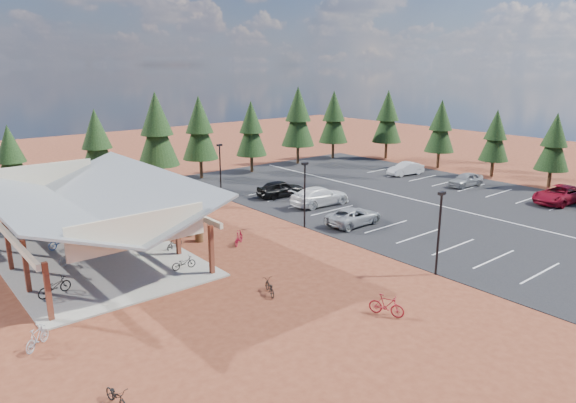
{
  "coord_description": "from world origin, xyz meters",
  "views": [
    {
      "loc": [
        -20.21,
        -26.51,
        12.23
      ],
      "look_at": [
        4.23,
        3.07,
        2.0
      ],
      "focal_mm": 32.0,
      "sensor_mm": 36.0,
      "label": 1
    }
  ],
  "objects": [
    {
      "name": "lamp_post_2",
      "position": [
        5.0,
        14.0,
        2.98
      ],
      "size": [
        0.5,
        0.25,
        5.14
      ],
      "color": "black",
      "rests_on": "ground"
    },
    {
      "name": "car_8",
      "position": [
        27.03,
        1.75,
        0.76
      ],
      "size": [
        4.33,
        2.04,
        1.43
      ],
      "primitive_type": "imported",
      "rotation": [
        0.0,
        0.0,
        -1.66
      ],
      "color": "gray",
      "rests_on": "asphalt_lot"
    },
    {
      "name": "car_4",
      "position": [
        9.55,
        10.59,
        0.84
      ],
      "size": [
        4.89,
        2.48,
        1.59
      ],
      "primitive_type": "imported",
      "rotation": [
        0.0,
        0.0,
        1.44
      ],
      "color": "black",
      "rests_on": "asphalt_lot"
    },
    {
      "name": "concrete_pad",
      "position": [
        -10.0,
        7.0,
        0.05
      ],
      "size": [
        10.6,
        18.6,
        0.1
      ],
      "primitive_type": "cube",
      "color": "gray",
      "rests_on": "ground"
    },
    {
      "name": "bike_3",
      "position": [
        -10.77,
        13.15,
        0.57
      ],
      "size": [
        1.63,
        0.71,
        0.95
      ],
      "primitive_type": "imported",
      "rotation": [
        0.0,
        0.0,
        1.75
      ],
      "color": "maroon",
      "rests_on": "concrete_pad"
    },
    {
      "name": "pine_6",
      "position": [
        14.36,
        22.03,
        5.08
      ],
      "size": [
        3.57,
        3.57,
        8.32
      ],
      "color": "#382314",
      "rests_on": "ground"
    },
    {
      "name": "pine_4",
      "position": [
        2.33,
        21.35,
        5.97
      ],
      "size": [
        4.19,
        4.19,
        9.77
      ],
      "color": "#382314",
      "rests_on": "ground"
    },
    {
      "name": "bike_5",
      "position": [
        -7.09,
        6.46,
        0.57
      ],
      "size": [
        1.57,
        0.47,
        0.94
      ],
      "primitive_type": "imported",
      "rotation": [
        0.0,
        0.0,
        1.59
      ],
      "color": "#969A9E",
      "rests_on": "concrete_pad"
    },
    {
      "name": "bike_7",
      "position": [
        -7.71,
        11.22,
        0.6
      ],
      "size": [
        1.72,
        0.69,
        1.0
      ],
      "primitive_type": "imported",
      "rotation": [
        0.0,
        0.0,
        1.7
      ],
      "color": "maroon",
      "rests_on": "concrete_pad"
    },
    {
      "name": "pine_13",
      "position": [
        33.84,
        18.09,
        5.56
      ],
      "size": [
        3.9,
        3.9,
        9.09
      ],
      "color": "#382314",
      "rests_on": "ground"
    },
    {
      "name": "car_9",
      "position": [
        26.87,
        9.33,
        0.76
      ],
      "size": [
        4.57,
        2.22,
        1.45
      ],
      "primitive_type": "imported",
      "rotation": [
        0.0,
        0.0,
        -1.73
      ],
      "color": "silver",
      "rests_on": "asphalt_lot"
    },
    {
      "name": "pine_8",
      "position": [
        28.21,
        22.57,
        5.51
      ],
      "size": [
        3.87,
        3.87,
        9.03
      ],
      "color": "#382314",
      "rests_on": "ground"
    },
    {
      "name": "bike_6",
      "position": [
        -7.88,
        7.21,
        0.56
      ],
      "size": [
        1.79,
        0.78,
        0.91
      ],
      "primitive_type": "imported",
      "rotation": [
        0.0,
        0.0,
        1.47
      ],
      "color": "#23599F",
      "rests_on": "concrete_pad"
    },
    {
      "name": "bike_2",
      "position": [
        -11.1,
        8.98,
        0.58
      ],
      "size": [
        1.95,
        1.19,
        0.97
      ],
      "primitive_type": "imported",
      "rotation": [
        0.0,
        0.0,
        1.89
      ],
      "color": "navy",
      "rests_on": "concrete_pad"
    },
    {
      "name": "bike_9",
      "position": [
        -15.79,
        -3.61,
        0.5
      ],
      "size": [
        1.55,
        1.47,
        1.0
      ],
      "primitive_type": "imported",
      "rotation": [
        0.0,
        0.0,
        2.31
      ],
      "color": "#9B9DA4",
      "rests_on": "ground"
    },
    {
      "name": "car_2",
      "position": [
        8.43,
        -0.0,
        0.72
      ],
      "size": [
        4.93,
        2.31,
        1.36
      ],
      "primitive_type": "imported",
      "rotation": [
        0.0,
        0.0,
        1.58
      ],
      "color": "#9A9EA2",
      "rests_on": "asphalt_lot"
    },
    {
      "name": "pine_11",
      "position": [
        33.94,
        2.73,
        4.6
      ],
      "size": [
        3.23,
        3.23,
        7.53
      ],
      "color": "#382314",
      "rests_on": "ground"
    },
    {
      "name": "lamp_post_0",
      "position": [
        5.0,
        -10.0,
        2.98
      ],
      "size": [
        0.5,
        0.25,
        5.14
      ],
      "color": "black",
      "rests_on": "ground"
    },
    {
      "name": "lamp_post_1",
      "position": [
        5.0,
        2.0,
        2.98
      ],
      "size": [
        0.5,
        0.25,
        5.14
      ],
      "color": "black",
      "rests_on": "ground"
    },
    {
      "name": "pine_7",
      "position": [
        21.95,
        22.55,
        5.95
      ],
      "size": [
        4.18,
        4.18,
        9.73
      ],
      "color": "#382314",
      "rests_on": "ground"
    },
    {
      "name": "bike_8",
      "position": [
        -14.64,
        -9.82,
        0.41
      ],
      "size": [
        0.7,
        1.61,
        0.82
      ],
      "primitive_type": "imported",
      "rotation": [
        0.0,
        0.0,
        0.11
      ],
      "color": "black",
      "rests_on": "ground"
    },
    {
      "name": "pine_12",
      "position": [
        33.52,
        9.6,
        5.05
      ],
      "size": [
        3.55,
        3.55,
        8.27
      ],
      "color": "#382314",
      "rests_on": "ground"
    },
    {
      "name": "bike_1",
      "position": [
        -11.47,
        5.5,
        0.64
      ],
      "size": [
        1.86,
        0.99,
        1.07
      ],
      "primitive_type": "imported",
      "rotation": [
        0.0,
        0.0,
        1.86
      ],
      "color": "gray",
      "rests_on": "concrete_pad"
    },
    {
      "name": "bike_0",
      "position": [
        -13.64,
        1.38,
        0.6
      ],
      "size": [
        2.02,
        1.13,
        1.0
      ],
      "primitive_type": "imported",
      "rotation": [
        0.0,
        0.0,
        1.83
      ],
      "color": "black",
      "rests_on": "concrete_pad"
    },
    {
      "name": "car_3",
      "position": [
        10.36,
        5.98,
        0.87
      ],
      "size": [
        5.86,
        2.72,
        1.66
      ],
      "primitive_type": "imported",
      "rotation": [
        0.0,
        0.0,
        1.5
      ],
      "color": "white",
      "rests_on": "asphalt_lot"
    },
    {
      "name": "pine_5",
      "position": [
        7.98,
        22.76,
        5.56
      ],
      "size": [
        3.91,
        3.91,
        9.1
      ],
      "color": "#382314",
      "rests_on": "ground"
    },
    {
      "name": "bike_pavilion",
      "position": [
        -10.0,
        7.0,
        3.82
      ],
      "size": [
        11.65,
        19.4,
        4.97
      ],
      "color": "#582419",
      "rests_on": "concrete_pad"
    },
    {
      "name": "bike_4",
      "position": [
        -6.43,
        0.22,
        0.5
      ],
      "size": [
        1.57,
        0.69,
        0.8
      ],
      "primitive_type": "imported",
      "rotation": [
        0.0,
        0.0,
        1.47
      ],
      "color": "black",
      "rests_on": "concrete_pad"
    },
    {
      "name": "pine_3",
      "position": [
        -3.68,
        21.51,
        5.12
      ],
      "size": [
        3.6,
        3.6,
        8.39
      ],
      "color": "#382314",
      "rests_on": "ground"
    },
    {
      "name": "bike_15",
      "position": [
        -1.12,
        2.02,
        0.48
      ],
      "size": [
        1.56,
        1.34,
        0.97
      ],
      "primitive_type": "imported",
      "rotation": [
        0.0,
        0.0,
        2.22
      ],
      "color": "maroon",
      "rests_on": "ground"
    },
    {
      "name": "bike_12",
      "position": [
        -4.41,
        -5.79,
        0.42
      ],
      "size": [
        1.11,
        1.68,
        0.84
      ],
      "primitive_type": "imported",
      "rotation": [
        0.0,
        0.0,
        2.76
      ],
      "color": "black",
      "rests_on": "ground"
    },
    {
      "name": "trash_bin_1",
      "position": [
        -2.93,
        5.93,
        0.45
      ],
      "size": [
        0.6,
        0.6,
        0.9
      ],
      "primitive_type": "cylinder",
      "color": "#51371D",
      "rests_on": "ground"
    },
    {
      "name": "trash_bin_0",
      "position": [
        -2.96,
        4.35,
        0.45
      ],
      "size": [
        0.6,
        0.6,
        0.9
      ],
      "primitive_type": "cylinder",
      "color": "#51371D",
      "rests_on": "ground"
    },
    {
      "name": "asphalt_lot",
      "position": [
        18.5,
        3.0,
        0.02
      ],
      "size": [
        27.0,
        44.0,
        0.04
      ],
      "primitive_type": "cube",
      "color": "black",
      "rests_on": "ground"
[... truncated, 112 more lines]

